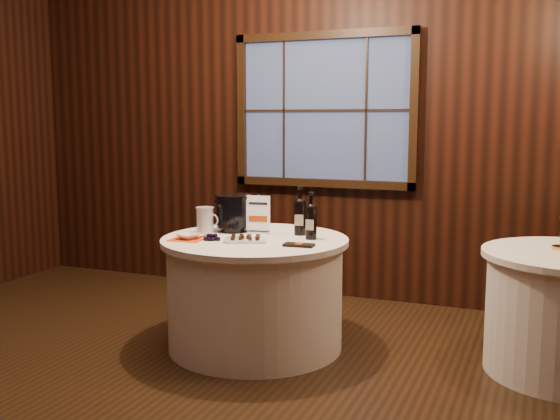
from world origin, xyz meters
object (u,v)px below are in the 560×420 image
at_px(chocolate_box, 299,245).
at_px(cracker_bowl, 188,236).
at_px(grape_bunch, 211,237).
at_px(main_table, 255,292).
at_px(port_bottle_left, 300,214).
at_px(ice_bucket, 233,212).
at_px(chocolate_plate, 246,239).
at_px(sign_stand, 258,220).
at_px(glass_pitcher, 205,220).
at_px(port_bottle_right, 311,219).

height_order(chocolate_box, cracker_bowl, cracker_bowl).
height_order(grape_bunch, cracker_bowl, grape_bunch).
height_order(main_table, port_bottle_left, port_bottle_left).
bearing_deg(ice_bucket, chocolate_plate, -52.13).
bearing_deg(chocolate_plate, main_table, 88.49).
bearing_deg(main_table, cracker_bowl, -150.81).
bearing_deg(cracker_bowl, port_bottle_left, 35.01).
bearing_deg(chocolate_plate, sign_stand, 98.39).
height_order(ice_bucket, glass_pitcher, ice_bucket).
height_order(sign_stand, chocolate_box, sign_stand).
height_order(main_table, chocolate_box, chocolate_box).
height_order(port_bottle_right, grape_bunch, port_bottle_right).
relative_size(sign_stand, chocolate_box, 1.44).
bearing_deg(cracker_bowl, main_table, 29.19).
xyz_separation_m(main_table, port_bottle_right, (0.37, 0.10, 0.52)).
relative_size(port_bottle_left, ice_bucket, 1.30).
bearing_deg(ice_bucket, port_bottle_right, -6.82).
bearing_deg(port_bottle_right, main_table, -168.88).
relative_size(main_table, chocolate_plate, 3.90).
relative_size(ice_bucket, cracker_bowl, 1.82).
xyz_separation_m(grape_bunch, glass_pitcher, (-0.18, 0.25, 0.07)).
xyz_separation_m(port_bottle_left, cracker_bowl, (-0.64, -0.45, -0.13)).
xyz_separation_m(glass_pitcher, cracker_bowl, (0.01, -0.26, -0.07)).
bearing_deg(cracker_bowl, port_bottle_right, 22.98).
relative_size(sign_stand, chocolate_plate, 0.85).
distance_m(sign_stand, ice_bucket, 0.21).
xyz_separation_m(port_bottle_right, chocolate_plate, (-0.37, -0.24, -0.12)).
relative_size(port_bottle_right, chocolate_plate, 0.97).
relative_size(sign_stand, cracker_bowl, 1.92).
bearing_deg(port_bottle_right, glass_pitcher, 179.93).
height_order(ice_bucket, chocolate_plate, ice_bucket).
xyz_separation_m(main_table, glass_pitcher, (-0.41, 0.04, 0.48)).
bearing_deg(glass_pitcher, port_bottle_left, 16.44).
bearing_deg(sign_stand, chocolate_plate, -90.51).
distance_m(sign_stand, chocolate_box, 0.55).
distance_m(port_bottle_right, chocolate_box, 0.30).
bearing_deg(glass_pitcher, ice_bucket, 41.71).
xyz_separation_m(port_bottle_right, grape_bunch, (-0.60, -0.31, -0.12)).
relative_size(chocolate_box, glass_pitcher, 1.04).
height_order(main_table, ice_bucket, ice_bucket).
bearing_deg(chocolate_box, port_bottle_right, 88.54).
distance_m(main_table, glass_pitcher, 0.63).
xyz_separation_m(chocolate_plate, glass_pitcher, (-0.40, 0.18, 0.08)).
height_order(port_bottle_left, cracker_bowl, port_bottle_left).
height_order(chocolate_box, grape_bunch, grape_bunch).
xyz_separation_m(sign_stand, port_bottle_left, (0.29, 0.06, 0.05)).
relative_size(chocolate_plate, chocolate_box, 1.70).
bearing_deg(sign_stand, port_bottle_left, 2.75).
bearing_deg(ice_bucket, port_bottle_left, 5.58).
distance_m(port_bottle_right, cracker_bowl, 0.84).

